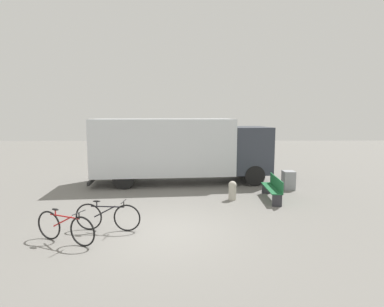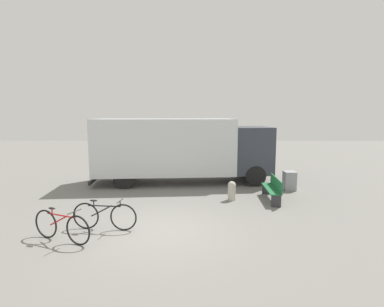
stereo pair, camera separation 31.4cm
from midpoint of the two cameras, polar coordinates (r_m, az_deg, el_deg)
name	(u,v)px [view 2 (the right image)]	position (r m, az deg, el deg)	size (l,w,h in m)	color
ground_plane	(160,231)	(8.64, -5.08, -14.48)	(60.00, 60.00, 0.00)	slate
delivery_truck	(181,147)	(14.22, -1.56, 1.18)	(8.48, 3.10, 3.04)	silver
park_bench	(273,188)	(11.81, 15.93, -6.29)	(0.48, 1.89, 0.88)	#1E6638
bicycle_near	(61,226)	(8.42, -22.63, -12.67)	(1.73, 0.77, 0.86)	black
bicycle_middle	(104,216)	(8.86, -15.37, -11.38)	(1.85, 0.44, 0.86)	black
bollard_near_bench	(232,190)	(11.52, 8.35, -6.88)	(0.30, 0.30, 0.73)	#B2AD9E
utility_box	(289,181)	(13.67, 18.70, -4.92)	(0.48, 0.51, 0.80)	gray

